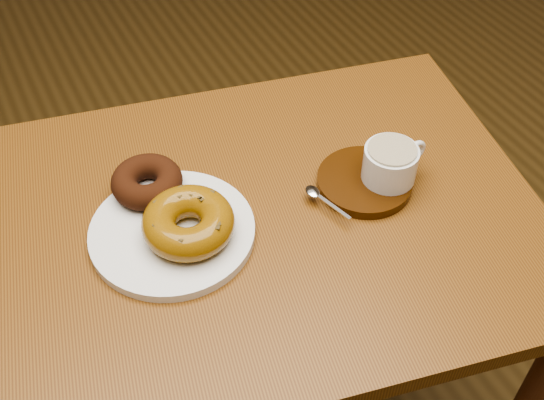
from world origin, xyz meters
name	(u,v)px	position (x,y,z in m)	size (l,w,h in m)	color
ground	(139,400)	(0.00, 0.00, 0.00)	(6.00, 6.00, 0.00)	#503A19
cafe_table	(261,266)	(0.22, -0.23, 0.64)	(0.92, 0.76, 0.77)	brown
donut_plate	(172,232)	(0.09, -0.21, 0.77)	(0.23, 0.23, 0.01)	white
donut_cinnamon	(147,182)	(0.09, -0.12, 0.80)	(0.10, 0.10, 0.04)	#37180B
donut_caramel	(188,222)	(0.11, -0.23, 0.80)	(0.14, 0.14, 0.05)	#88590E
saucer	(365,182)	(0.39, -0.24, 0.77)	(0.14, 0.14, 0.02)	#321906
coffee_cup	(391,163)	(0.42, -0.26, 0.81)	(0.11, 0.08, 0.06)	white
teaspoon	(317,194)	(0.30, -0.24, 0.78)	(0.03, 0.09, 0.01)	silver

